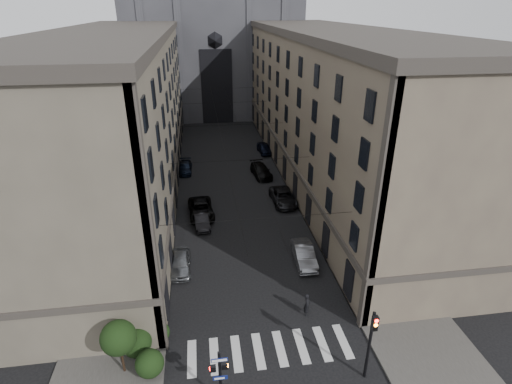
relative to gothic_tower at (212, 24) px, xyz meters
name	(u,v)px	position (x,y,z in m)	size (l,w,h in m)	color
sidewalk_left	(153,180)	(-10.50, -38.96, -17.72)	(7.00, 80.00, 0.15)	#383533
sidewalk_right	(304,171)	(10.50, -38.96, -17.72)	(7.00, 80.00, 0.15)	#383533
zebra_crossing	(269,349)	(0.00, -69.96, -17.79)	(11.00, 3.20, 0.01)	beige
building_left	(120,112)	(-13.44, -38.96, -8.45)	(13.60, 60.60, 18.85)	#534D40
building_right	(329,105)	(13.44, -38.96, -8.45)	(13.60, 60.60, 18.85)	brown
gothic_tower	(212,24)	(0.00, 0.00, 0.00)	(35.00, 23.00, 58.00)	#2D2D33
pedestrian_signal_left	(220,374)	(-3.51, -73.46, -15.48)	(1.02, 0.38, 4.00)	black
traffic_light_right	(371,338)	(5.60, -73.04, -14.51)	(0.34, 0.50, 5.20)	black
shrub_cluster	(135,344)	(-8.72, -69.95, -16.00)	(3.90, 4.40, 3.90)	black
tram_wires	(229,125)	(0.00, -39.33, -10.55)	(14.00, 60.00, 0.43)	black
car_left_near	(180,263)	(-6.20, -59.85, -17.04)	(1.80, 4.46, 1.52)	slate
car_left_midnear	(201,220)	(-4.20, -52.26, -17.10)	(1.47, 4.22, 1.39)	black
car_left_midfar	(201,209)	(-4.20, -49.87, -17.00)	(2.64, 5.72, 1.59)	black
car_left_far	(185,168)	(-6.20, -36.63, -17.11)	(1.92, 4.72, 1.37)	black
car_right_near	(304,254)	(4.90, -60.24, -16.99)	(1.70, 4.89, 1.61)	slate
car_right_midnear	(283,197)	(5.52, -48.14, -17.03)	(2.57, 5.56, 1.55)	black
car_right_midfar	(261,171)	(4.20, -39.53, -17.02)	(2.18, 5.36, 1.56)	black
car_right_far	(264,148)	(6.20, -30.30, -17.02)	(1.84, 4.58, 1.56)	black
pedestrian	(307,304)	(3.40, -66.96, -16.85)	(0.69, 0.45, 1.89)	black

